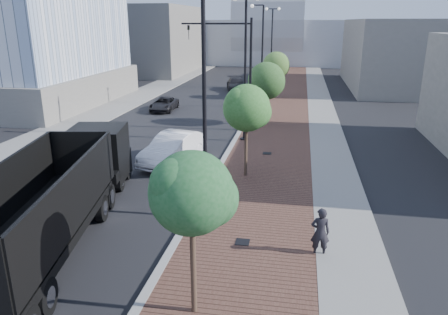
% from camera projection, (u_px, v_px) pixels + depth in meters
% --- Properties ---
extents(sidewalk, '(7.00, 140.00, 0.12)m').
position_uv_depth(sidewalk, '(293.00, 97.00, 45.15)').
color(sidewalk, '#4C2D23').
rests_on(sidewalk, ground).
extents(concrete_strip, '(2.40, 140.00, 0.13)m').
position_uv_depth(concrete_strip, '(319.00, 98.00, 44.69)').
color(concrete_strip, slate).
rests_on(concrete_strip, ground).
extents(curb, '(0.30, 140.00, 0.14)m').
position_uv_depth(curb, '(261.00, 96.00, 45.73)').
color(curb, gray).
rests_on(curb, ground).
extents(west_sidewalk, '(4.00, 140.00, 0.12)m').
position_uv_depth(west_sidewalk, '(146.00, 93.00, 47.92)').
color(west_sidewalk, slate).
rests_on(west_sidewalk, ground).
extents(dump_truck, '(4.91, 13.56, 3.41)m').
position_uv_depth(dump_truck, '(77.00, 183.00, 17.29)').
color(dump_truck, black).
rests_on(dump_truck, ground).
extents(white_sedan, '(2.92, 5.46, 1.71)m').
position_uv_depth(white_sedan, '(173.00, 148.00, 24.13)').
color(white_sedan, white).
rests_on(white_sedan, ground).
extents(dark_car_mid, '(2.08, 4.29, 1.18)m').
position_uv_depth(dark_car_mid, '(164.00, 104.00, 38.44)').
color(dark_car_mid, black).
rests_on(dark_car_mid, ground).
extents(dark_car_far, '(3.19, 5.44, 1.48)m').
position_uv_depth(dark_car_far, '(236.00, 84.00, 49.64)').
color(dark_car_far, black).
rests_on(dark_car_far, ground).
extents(pedestrian, '(0.69, 0.49, 1.79)m').
position_uv_depth(pedestrian, '(320.00, 232.00, 14.41)').
color(pedestrian, black).
rests_on(pedestrian, ground).
extents(streetlight_1, '(1.44, 0.56, 9.21)m').
position_uv_depth(streetlight_1, '(202.00, 114.00, 16.23)').
color(streetlight_1, black).
rests_on(streetlight_1, ground).
extents(streetlight_2, '(1.72, 0.56, 9.28)m').
position_uv_depth(streetlight_2, '(245.00, 69.00, 27.31)').
color(streetlight_2, black).
rests_on(streetlight_2, ground).
extents(streetlight_3, '(1.44, 0.56, 9.21)m').
position_uv_depth(streetlight_3, '(261.00, 60.00, 38.72)').
color(streetlight_3, black).
rests_on(streetlight_3, ground).
extents(streetlight_4, '(1.72, 0.56, 9.28)m').
position_uv_depth(streetlight_4, '(272.00, 48.00, 49.80)').
color(streetlight_4, black).
rests_on(streetlight_4, ground).
extents(traffic_mast, '(5.09, 0.20, 8.00)m').
position_uv_depth(traffic_mast, '(238.00, 62.00, 30.22)').
color(traffic_mast, black).
rests_on(traffic_mast, ground).
extents(tree_0, '(2.26, 2.18, 4.72)m').
position_uv_depth(tree_0, '(193.00, 193.00, 10.66)').
color(tree_0, '#382619').
rests_on(tree_0, ground).
extents(tree_1, '(2.41, 2.37, 4.84)m').
position_uv_depth(tree_1, '(248.00, 108.00, 20.96)').
color(tree_1, '#382619').
rests_on(tree_1, ground).
extents(tree_2, '(2.86, 2.86, 4.85)m').
position_uv_depth(tree_2, '(267.00, 81.00, 32.27)').
color(tree_2, '#382619').
rests_on(tree_2, ground).
extents(tree_3, '(2.75, 2.75, 4.83)m').
position_uv_depth(tree_3, '(276.00, 65.00, 43.51)').
color(tree_3, '#382619').
rests_on(tree_3, ground).
extents(tower_podium, '(19.00, 19.00, 3.00)m').
position_uv_depth(tower_podium, '(11.00, 88.00, 41.83)').
color(tower_podium, slate).
rests_on(tower_podium, ground).
extents(convention_center, '(50.00, 30.00, 50.00)m').
position_uv_depth(convention_center, '(272.00, 30.00, 86.42)').
color(convention_center, '#9FA3A9').
rests_on(convention_center, ground).
extents(commercial_block_nw, '(14.00, 20.00, 10.00)m').
position_uv_depth(commercial_block_nw, '(146.00, 40.00, 66.32)').
color(commercial_block_nw, slate).
rests_on(commercial_block_nw, ground).
extents(commercial_block_ne, '(12.00, 22.00, 8.00)m').
position_uv_depth(commercial_block_ne, '(401.00, 54.00, 51.21)').
color(commercial_block_ne, slate).
rests_on(commercial_block_ne, ground).
extents(utility_cover_1, '(0.50, 0.50, 0.02)m').
position_uv_depth(utility_cover_1, '(243.00, 242.00, 15.33)').
color(utility_cover_1, black).
rests_on(utility_cover_1, sidewalk).
extents(utility_cover_2, '(0.50, 0.50, 0.02)m').
position_uv_depth(utility_cover_2, '(267.00, 153.00, 25.63)').
color(utility_cover_2, black).
rests_on(utility_cover_2, sidewalk).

